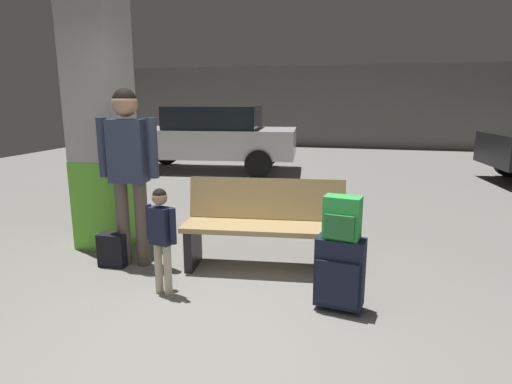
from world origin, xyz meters
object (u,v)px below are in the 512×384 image
Objects in this scene: bench at (264,225)px; backpack_bright at (342,218)px; suitcase at (340,272)px; parked_car_far at (210,136)px; structural_pillar at (102,124)px; child at (161,230)px; backpack_dark_floor at (114,250)px; adult at (128,159)px.

backpack_bright reaches higher than bench.
parked_car_far reaches higher than suitcase.
parked_car_far is (-3.34, 6.29, 0.03)m from backpack_bright.
bench is (1.93, -0.27, -0.96)m from structural_pillar.
child reaches higher than backpack_dark_floor.
structural_pillar is at bearing 138.21° from child.
child is at bearing -41.79° from structural_pillar.
adult reaches higher than suitcase.
suitcase is at bearing -13.13° from adult.
child is at bearing -42.94° from adult.
child is 0.22× the size of parked_car_far.
backpack_dark_floor is at bearing -167.72° from bench.
adult is (-1.32, -0.25, 0.66)m from bench.
suitcase is 7.14m from parked_car_far.
backpack_dark_floor is (0.42, -0.60, -1.23)m from structural_pillar.
structural_pillar is 4.66× the size of suitcase.
bench is 4.84× the size of backpack_dark_floor.
parked_car_far is (-1.05, 5.88, 0.64)m from backpack_dark_floor.
backpack_dark_floor is (-0.78, 0.47, -0.42)m from child.
parked_car_far is at bearing 106.06° from child.
structural_pillar is 2.98× the size of child.
structural_pillar is 1.71× the size of bench.
adult reaches higher than parked_car_far.
structural_pillar is 1.43m from backpack_dark_floor.
backpack_dark_floor is (-2.29, 0.41, -0.15)m from suitcase.
structural_pillar is 1.80m from child.
bench is at bearing 10.68° from adult.
child is (1.20, -1.07, -0.82)m from structural_pillar.
suitcase is at bearing -43.39° from bench.
bench is 1.57m from backpack_dark_floor.
suitcase is 0.34× the size of adult.
bench is at bearing 136.58° from backpack_bright.
child is (-1.51, -0.06, -0.19)m from backpack_bright.
bench is 1.09m from child.
suitcase is 1.53m from child.
bench is at bearing 47.78° from child.
adult reaches higher than backpack_bright.
adult is at bearing 166.87° from suitcase.
structural_pillar is 2.96m from backpack_bright.
parked_car_far is at bearing 117.94° from suitcase.
child is 0.53× the size of adult.
backpack_bright is at bearing -43.42° from bench.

